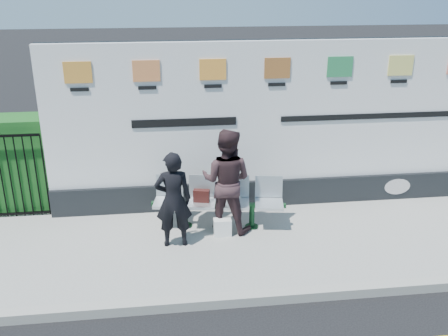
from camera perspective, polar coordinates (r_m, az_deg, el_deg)
name	(u,v)px	position (r m, az deg, el deg)	size (l,w,h in m)	color
pavement	(258,242)	(8.26, 3.96, -8.46)	(14.00, 3.00, 0.12)	gray
kerb	(279,296)	(7.02, 6.33, -14.37)	(14.00, 0.18, 0.14)	gray
billboard	(274,137)	(9.03, 5.70, 3.54)	(8.00, 0.30, 3.00)	black
bench	(218,214)	(8.49, -0.64, -5.29)	(2.17, 0.56, 0.46)	#B6BCC0
woman_left	(173,200)	(7.75, -5.81, -3.63)	(0.57, 0.37, 1.56)	black
woman_right	(226,181)	(8.15, 0.27, -1.46)	(0.85, 0.67, 1.76)	#322023
handbag_brown	(201,196)	(8.37, -2.59, -3.19)	(0.27, 0.12, 0.21)	black
carrier_bag_white	(222,227)	(8.26, -0.17, -6.78)	(0.29, 0.17, 0.29)	silver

